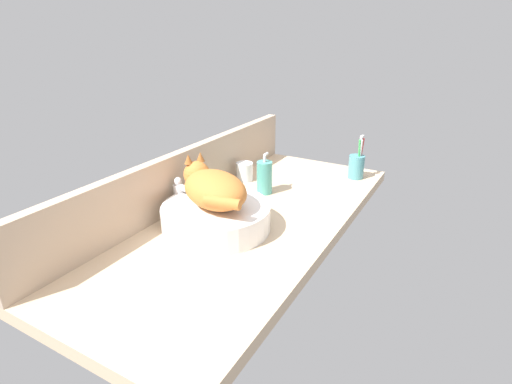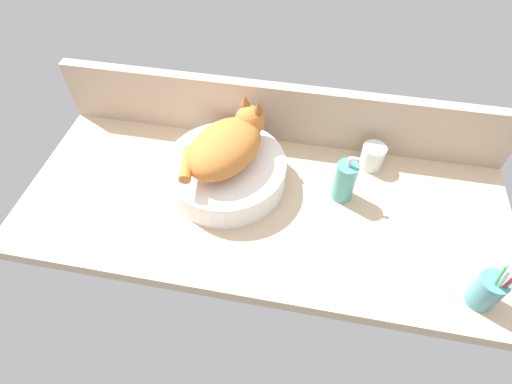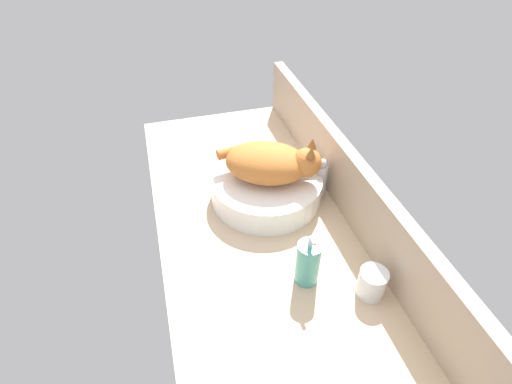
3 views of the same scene
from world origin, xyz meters
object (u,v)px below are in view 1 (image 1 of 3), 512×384
soap_dispenser (264,177)px  water_glass (245,173)px  faucet (181,195)px  sink_basin (216,217)px  toothbrush_cup (357,166)px  cat (213,187)px

soap_dispenser → water_glass: (8.17, 13.86, -3.11)cm
soap_dispenser → water_glass: 16.39cm
faucet → water_glass: faucet is taller
sink_basin → toothbrush_cup: 72.37cm
faucet → soap_dispenser: size_ratio=0.85×
toothbrush_cup → water_glass: size_ratio=2.44×
water_glass → toothbrush_cup: bearing=-57.3°
water_glass → cat: bearing=-162.2°
faucet → toothbrush_cup: 77.31cm
cat → soap_dispenser: size_ratio=1.87×
sink_basin → cat: size_ratio=1.15×
soap_dispenser → toothbrush_cup: toothbrush_cup is taller
cat → soap_dispenser: 34.09cm
toothbrush_cup → sink_basin: bearing=159.3°
cat → sink_basin: bearing=-111.6°
faucet → water_glass: size_ratio=1.78×
water_glass → sink_basin: bearing=-160.8°
soap_dispenser → water_glass: soap_dispenser is taller
cat → soap_dispenser: (33.26, -0.55, -7.48)cm
faucet → water_glass: 39.56cm
cat → faucet: 16.39cm
toothbrush_cup → soap_dispenser: bearing=142.2°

